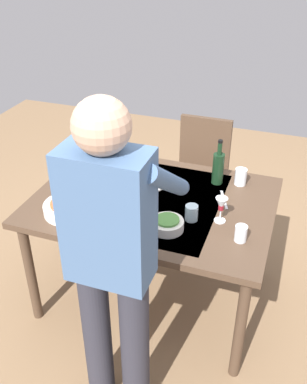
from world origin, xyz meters
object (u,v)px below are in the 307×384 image
object	(u,v)px
dining_table	(153,210)
serving_bowl_pasta	(70,207)
water_cup_far_left	(241,233)
water_cup_far_right	(191,213)
person_server	(112,257)
dinner_plate_far	(149,183)
water_cup_near_left	(134,192)
side_bowl_salad	(167,224)
water_cup_near_right	(241,177)
dinner_plate_near	(104,178)
chair_near	(201,169)
wine_glass_left	(221,205)
wine_bottle	(218,167)

from	to	relation	value
dining_table	serving_bowl_pasta	size ratio (longest dim) A/B	4.73
water_cup_far_left	water_cup_far_right	bearing A→B (deg)	-18.43
person_server	dinner_plate_far	xyz separation A→B (m)	(0.17, -0.94, -0.19)
water_cup_near_left	serving_bowl_pasta	size ratio (longest dim) A/B	0.31
water_cup_far_left	side_bowl_salad	distance (m)	0.39
dinner_plate_far	water_cup_near_left	bearing A→B (deg)	83.37
person_server	water_cup_far_left	distance (m)	0.74
water_cup_near_right	serving_bowl_pasta	distance (m)	1.07
water_cup_far_left	dinner_plate_near	size ratio (longest dim) A/B	0.39
person_server	water_cup_far_right	distance (m)	0.69
dining_table	chair_near	size ratio (longest dim) A/B	1.56
side_bowl_salad	water_cup_far_left	bearing A→B (deg)	-175.19
dinner_plate_near	wine_glass_left	bearing A→B (deg)	165.37
chair_near	dinner_plate_far	distance (m)	0.79
dining_table	water_cup_near_right	size ratio (longest dim) A/B	13.28
person_server	wine_glass_left	xyz separation A→B (m)	(-0.34, -0.68, -0.09)
chair_near	dinner_plate_near	distance (m)	0.93
person_server	dinner_plate_far	size ratio (longest dim) A/B	7.34
person_server	dining_table	bearing A→B (deg)	-83.76
dinner_plate_near	dinner_plate_far	bearing A→B (deg)	-171.91
chair_near	person_server	size ratio (longest dim) A/B	0.54
water_cup_far_right	side_bowl_salad	bearing A→B (deg)	52.70
dining_table	person_server	distance (m)	0.82
wine_glass_left	dinner_plate_near	bearing A→B (deg)	-14.63
dining_table	wine_bottle	bearing A→B (deg)	-134.72
wine_bottle	dinner_plate_far	distance (m)	0.45
serving_bowl_pasta	side_bowl_salad	world-z (taller)	same
dining_table	wine_glass_left	distance (m)	0.47
water_cup_near_right	dinner_plate_far	bearing A→B (deg)	18.63
water_cup_near_right	water_cup_far_left	world-z (taller)	water_cup_near_right
wine_bottle	water_cup_near_left	size ratio (longest dim) A/B	3.20
water_cup_far_right	serving_bowl_pasta	size ratio (longest dim) A/B	0.30
water_cup_near_left	water_cup_near_right	distance (m)	0.69
water_cup_near_left	dinner_plate_far	distance (m)	0.21
side_bowl_salad	wine_bottle	bearing A→B (deg)	-104.23
water_cup_near_left	dinner_plate_far	world-z (taller)	water_cup_near_left
wine_bottle	serving_bowl_pasta	xyz separation A→B (m)	(0.72, 0.60, -0.08)
person_server	water_cup_far_right	size ratio (longest dim) A/B	18.70
wine_glass_left	water_cup_far_left	bearing A→B (deg)	135.26
wine_glass_left	side_bowl_salad	xyz separation A→B (m)	(0.25, 0.17, -0.07)
chair_near	water_cup_far_right	distance (m)	1.08
serving_bowl_pasta	dinner_plate_far	world-z (taller)	serving_bowl_pasta
dining_table	water_cup_far_left	bearing A→B (deg)	158.12
side_bowl_salad	person_server	bearing A→B (deg)	80.61
chair_near	serving_bowl_pasta	bearing A→B (deg)	67.74
serving_bowl_pasta	dinner_plate_near	world-z (taller)	serving_bowl_pasta
water_cup_far_left	wine_glass_left	bearing A→B (deg)	-44.74
side_bowl_salad	dinner_plate_near	xyz separation A→B (m)	(0.55, -0.38, -0.03)
wine_glass_left	water_cup_far_left	xyz separation A→B (m)	(-0.14, 0.14, -0.06)
wine_bottle	water_cup_far_right	size ratio (longest dim) A/B	3.28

